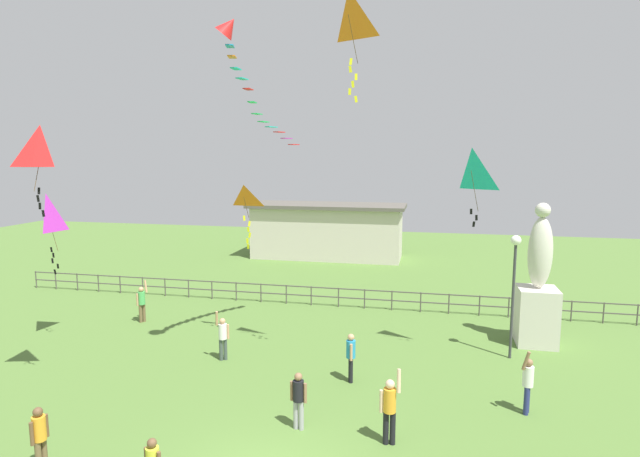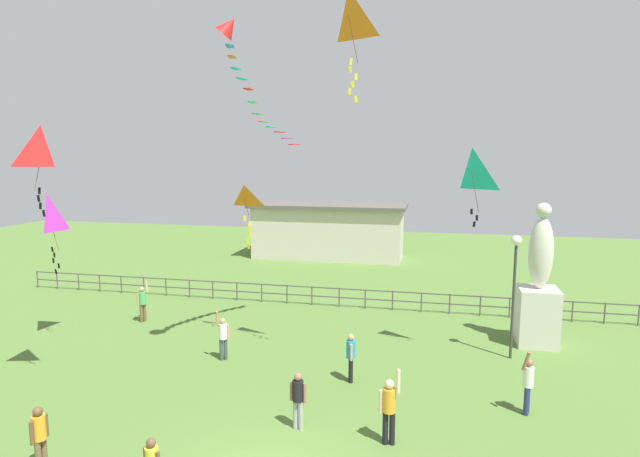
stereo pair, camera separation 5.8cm
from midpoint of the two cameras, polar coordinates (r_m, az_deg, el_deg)
statue_monument at (r=21.56m, az=23.24°, el=-6.97°), size 1.46×1.46×5.54m
lamppost at (r=19.43m, az=20.99°, el=-4.34°), size 0.36×0.36×4.51m
person_0 at (r=18.99m, az=-10.67°, el=-11.62°), size 0.47×0.30×1.83m
person_1 at (r=13.74m, az=7.85°, el=-19.07°), size 0.53×0.32×2.02m
person_3 at (r=16.16m, az=22.27°, el=-15.54°), size 0.38×0.49×1.91m
person_4 at (r=17.02m, az=3.56°, el=-13.83°), size 0.30×0.48×1.61m
person_5 at (r=24.02m, az=-19.12°, el=-7.67°), size 0.40×0.44×1.87m
person_6 at (r=14.34m, az=-2.34°, el=-18.25°), size 0.47×0.29×1.58m
person_7 at (r=14.19m, az=-28.69°, el=-19.54°), size 0.30×0.48×1.60m
kite_0 at (r=16.26m, az=3.32°, el=22.41°), size 1.22×0.99×3.17m
kite_1 at (r=17.21m, az=-28.49°, el=7.61°), size 1.02×1.06×2.60m
kite_2 at (r=17.95m, az=16.64°, el=6.06°), size 1.22×1.09×2.65m
kite_3 at (r=19.40m, az=-8.33°, el=3.17°), size 0.99×0.65×2.43m
kite_4 at (r=22.22m, az=-27.97°, el=1.30°), size 0.69×0.93×3.13m
streamer_kite at (r=16.93m, az=-9.39°, el=19.86°), size 1.23×5.77×3.78m
waterfront_railing at (r=24.91m, az=3.54°, el=-7.44°), size 36.01×0.06×0.95m
pavilion_building at (r=36.84m, az=0.98°, el=-0.22°), size 11.12×4.23×3.89m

